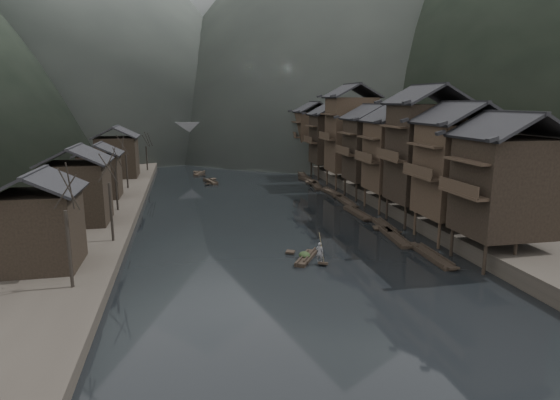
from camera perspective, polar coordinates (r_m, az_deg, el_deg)
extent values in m
plane|color=black|center=(45.44, 0.71, -5.74)|extent=(300.00, 300.00, 0.00)
cube|color=#2D2823|center=(94.32, 16.53, 3.61)|extent=(40.00, 200.00, 1.80)
cube|color=#2D2823|center=(87.21, -28.64, 1.79)|extent=(40.00, 200.00, 1.20)
cylinder|color=black|center=(41.52, 23.68, -6.63)|extent=(0.30, 0.30, 2.90)
cylinder|color=black|center=(45.31, 20.21, -4.84)|extent=(0.30, 0.30, 2.90)
cylinder|color=black|center=(43.14, 26.68, -6.23)|extent=(0.30, 0.30, 2.90)
cylinder|color=black|center=(46.80, 23.08, -4.54)|extent=(0.30, 0.30, 2.90)
cube|color=black|center=(43.95, 25.79, 1.45)|extent=(7.00, 6.00, 8.22)
cube|color=#2F231A|center=(41.72, 21.36, 0.75)|extent=(1.20, 5.70, 0.25)
cylinder|color=#2F231A|center=(47.11, 18.81, -4.10)|extent=(0.30, 0.30, 2.90)
cylinder|color=#2F231A|center=(51.14, 16.12, -2.68)|extent=(0.30, 0.30, 2.90)
cylinder|color=#2F231A|center=(48.54, 21.62, -3.85)|extent=(0.30, 0.30, 2.90)
cylinder|color=#2F231A|center=(52.46, 18.79, -2.49)|extent=(0.30, 0.30, 2.90)
cube|color=#2F231A|center=(49.54, 20.98, 3.41)|extent=(7.00, 6.00, 9.05)
cube|color=#2F231A|center=(47.58, 16.86, 2.81)|extent=(1.20, 5.70, 0.25)
cylinder|color=black|center=(53.03, 15.03, -2.10)|extent=(0.30, 0.30, 2.90)
cylinder|color=black|center=(57.24, 12.90, -0.97)|extent=(0.30, 0.30, 2.90)
cylinder|color=black|center=(54.31, 17.63, -1.93)|extent=(0.30, 0.30, 2.90)
cylinder|color=black|center=(58.42, 15.35, -0.84)|extent=(0.30, 0.30, 2.90)
cube|color=black|center=(55.41, 17.18, 5.45)|extent=(7.00, 6.00, 10.88)
cube|color=#2F231A|center=(53.67, 13.38, 4.88)|extent=(1.20, 5.70, 0.25)
cylinder|color=#2F231A|center=(59.19, 12.02, -0.50)|extent=(0.30, 0.30, 2.90)
cylinder|color=#2F231A|center=(63.52, 10.30, 0.41)|extent=(0.30, 0.30, 2.90)
cylinder|color=#2F231A|center=(60.34, 14.42, -0.39)|extent=(0.30, 0.30, 2.90)
cylinder|color=#2F231A|center=(64.58, 12.57, 0.51)|extent=(0.30, 0.30, 2.90)
cube|color=#2F231A|center=(61.72, 14.01, 5.20)|extent=(7.00, 6.00, 8.63)
cube|color=#2F231A|center=(60.16, 10.54, 4.77)|extent=(1.20, 5.70, 0.25)
cylinder|color=black|center=(66.44, 9.28, 0.96)|extent=(0.30, 0.30, 2.90)
cylinder|color=black|center=(70.86, 7.91, 1.69)|extent=(0.30, 0.30, 2.90)
cylinder|color=black|center=(67.46, 11.47, 1.04)|extent=(0.30, 0.30, 2.90)
cylinder|color=black|center=(71.82, 9.98, 1.76)|extent=(0.30, 0.30, 2.90)
cube|color=black|center=(68.97, 11.15, 6.02)|extent=(7.00, 6.00, 8.65)
cube|color=#2F231A|center=(67.58, 7.99, 5.64)|extent=(1.20, 5.70, 0.25)
cylinder|color=#2F231A|center=(74.77, 6.84, 2.25)|extent=(0.30, 0.30, 2.90)
cylinder|color=#2F231A|center=(79.27, 5.75, 2.83)|extent=(0.30, 0.30, 2.90)
cylinder|color=#2F231A|center=(75.68, 8.82, 2.31)|extent=(0.30, 0.30, 2.90)
cylinder|color=#2F231A|center=(80.13, 7.63, 2.89)|extent=(0.30, 0.30, 2.90)
cube|color=#2F231A|center=(77.19, 8.62, 7.88)|extent=(7.00, 6.00, 11.75)
cube|color=#2F231A|center=(75.95, 5.74, 7.44)|extent=(1.20, 5.70, 0.25)
cylinder|color=black|center=(84.19, 4.70, 3.39)|extent=(0.30, 0.30, 2.90)
cylinder|color=black|center=(88.76, 3.83, 3.85)|extent=(0.30, 0.30, 2.90)
cylinder|color=black|center=(85.00, 6.48, 3.44)|extent=(0.30, 0.30, 2.90)
cylinder|color=black|center=(89.52, 5.53, 3.89)|extent=(0.30, 0.30, 2.90)
cube|color=black|center=(86.73, 6.30, 7.37)|extent=(7.00, 6.00, 8.72)
cube|color=#2F231A|center=(85.63, 3.72, 7.07)|extent=(1.20, 5.70, 0.25)
cylinder|color=#2F231A|center=(95.65, 2.68, 4.45)|extent=(0.30, 0.30, 2.90)
cylinder|color=#2F231A|center=(100.27, 2.01, 4.80)|extent=(0.30, 0.30, 2.90)
cylinder|color=#2F231A|center=(96.36, 4.27, 4.49)|extent=(0.30, 0.30, 2.90)
cylinder|color=#2F231A|center=(100.95, 3.53, 4.84)|extent=(0.30, 0.30, 2.90)
cube|color=#2F231A|center=(98.18, 4.14, 8.01)|extent=(7.00, 6.00, 8.95)
cube|color=#2F231A|center=(97.21, 1.84, 7.73)|extent=(1.20, 5.70, 0.25)
cube|color=black|center=(41.04, -27.17, -2.95)|extent=(5.50, 5.50, 6.00)
cube|color=black|center=(54.28, -23.38, 1.04)|extent=(6.00, 6.00, 6.50)
cube|color=black|center=(67.92, -21.05, 2.95)|extent=(5.00, 5.00, 5.80)
cube|color=black|center=(85.52, -19.18, 5.13)|extent=(6.50, 6.50, 6.80)
cylinder|color=black|center=(35.65, -23.75, -5.11)|extent=(0.24, 0.24, 5.56)
cylinder|color=black|center=(46.34, -20.95, -1.12)|extent=(0.24, 0.24, 5.52)
cylinder|color=black|center=(59.21, -18.95, 1.30)|extent=(0.24, 0.24, 4.64)
cylinder|color=black|center=(73.88, -17.56, 3.57)|extent=(0.24, 0.24, 5.06)
cylinder|color=black|center=(92.32, -16.42, 5.04)|extent=(0.24, 0.24, 4.49)
cube|color=black|center=(44.48, 17.94, -6.54)|extent=(1.33, 6.86, 0.30)
cube|color=black|center=(44.43, 17.95, -6.32)|extent=(1.38, 6.72, 0.10)
cube|color=black|center=(47.11, 15.88, -5.20)|extent=(0.96, 0.87, 0.35)
cube|color=black|center=(41.85, 20.29, -7.68)|extent=(0.96, 0.87, 0.35)
cube|color=black|center=(49.49, 13.71, -4.42)|extent=(1.72, 7.25, 0.30)
cube|color=black|center=(49.44, 13.72, -4.22)|extent=(1.77, 7.11, 0.10)
cube|color=black|center=(52.33, 11.83, -3.27)|extent=(1.01, 0.96, 0.36)
cube|color=black|center=(46.65, 15.85, -5.37)|extent=(1.01, 0.96, 0.36)
cube|color=black|center=(53.56, 12.51, -3.11)|extent=(1.56, 6.01, 0.30)
cube|color=black|center=(53.52, 12.52, -2.92)|extent=(1.61, 5.90, 0.10)
cube|color=black|center=(55.96, 11.13, -2.25)|extent=(0.99, 0.81, 0.32)
cube|color=black|center=(51.14, 14.04, -3.74)|extent=(0.99, 0.81, 0.32)
cube|color=black|center=(58.81, 9.38, -1.63)|extent=(1.34, 6.74, 0.30)
cube|color=black|center=(58.77, 9.39, -1.46)|extent=(1.39, 6.61, 0.10)
cube|color=black|center=(61.75, 8.43, -0.81)|extent=(0.96, 0.86, 0.34)
cube|color=black|center=(55.83, 10.45, -2.26)|extent=(0.96, 0.86, 0.34)
cube|color=black|center=(65.62, 7.91, -0.16)|extent=(1.36, 7.40, 0.30)
cube|color=black|center=(65.59, 7.92, -0.01)|extent=(1.41, 7.25, 0.10)
cube|color=black|center=(68.82, 6.84, 0.55)|extent=(0.97, 0.93, 0.36)
cube|color=black|center=(62.40, 9.10, -0.70)|extent=(0.97, 0.93, 0.36)
cube|color=black|center=(71.46, 6.31, 0.88)|extent=(1.61, 7.13, 0.30)
cube|color=black|center=(71.42, 6.31, 1.02)|extent=(1.66, 6.99, 0.10)
cube|color=black|center=(74.67, 5.70, 1.48)|extent=(1.00, 0.93, 0.35)
cube|color=black|center=(68.20, 6.98, 0.45)|extent=(1.00, 0.93, 0.35)
cube|color=black|center=(77.47, 4.36, 1.78)|extent=(1.93, 6.78, 0.30)
cube|color=black|center=(77.43, 4.36, 1.91)|extent=(1.96, 6.66, 0.10)
cube|color=black|center=(80.36, 3.46, 2.27)|extent=(1.03, 0.93, 0.34)
cube|color=black|center=(74.54, 5.33, 1.47)|extent=(1.03, 0.93, 0.34)
cube|color=black|center=(82.07, 3.49, 2.37)|extent=(1.98, 7.25, 0.30)
cube|color=black|center=(82.04, 3.49, 2.50)|extent=(2.02, 7.12, 0.10)
cube|color=black|center=(85.41, 3.17, 2.85)|extent=(1.04, 0.99, 0.35)
cube|color=black|center=(78.69, 3.84, 2.05)|extent=(1.04, 0.99, 0.35)
cube|color=black|center=(88.43, 2.72, 3.08)|extent=(1.93, 7.17, 0.30)
cube|color=black|center=(88.40, 2.72, 3.19)|extent=(1.97, 7.04, 0.10)
cube|color=black|center=(91.55, 1.95, 3.48)|extent=(1.03, 0.97, 0.35)
cube|color=black|center=(85.28, 3.54, 2.83)|extent=(1.03, 0.97, 0.35)
cube|color=black|center=(81.69, -8.46, 2.22)|extent=(2.34, 5.34, 0.30)
cube|color=black|center=(81.66, -8.47, 2.34)|extent=(2.36, 5.25, 0.10)
cube|color=black|center=(84.10, -8.11, 2.60)|extent=(0.99, 0.85, 0.31)
cube|color=black|center=(79.24, -8.84, 2.01)|extent=(0.99, 0.85, 0.31)
cube|color=black|center=(91.19, -9.81, 3.19)|extent=(2.38, 4.78, 0.30)
cube|color=black|center=(91.16, -9.81, 3.30)|extent=(2.39, 4.70, 0.10)
cube|color=black|center=(93.28, -10.28, 3.45)|extent=(0.99, 0.82, 0.29)
cube|color=black|center=(89.07, -9.32, 3.09)|extent=(0.99, 0.82, 0.29)
cube|color=#4C4C4F|center=(114.84, -7.06, 8.59)|extent=(40.00, 6.00, 1.60)
cube|color=#4C4C4F|center=(112.08, -6.96, 9.18)|extent=(40.00, 0.50, 1.00)
cube|color=#4C4C4F|center=(117.46, -7.19, 9.30)|extent=(40.00, 0.50, 1.00)
cube|color=#4C4C4F|center=(114.86, -14.03, 6.33)|extent=(3.20, 6.00, 6.40)
cube|color=#4C4C4F|center=(114.87, -9.26, 6.53)|extent=(3.20, 6.00, 6.40)
cube|color=#4C4C4F|center=(115.59, -4.77, 6.67)|extent=(3.20, 6.00, 6.40)
cube|color=#4C4C4F|center=(117.10, -0.12, 6.78)|extent=(3.20, 6.00, 6.40)
cube|color=black|center=(41.93, 3.20, -7.08)|extent=(2.96, 4.15, 0.30)
cube|color=black|center=(41.87, 3.20, -6.85)|extent=(2.95, 4.10, 0.10)
cube|color=black|center=(43.28, 1.27, -6.26)|extent=(0.95, 0.86, 0.28)
cube|color=black|center=(40.55, 5.27, -7.58)|extent=(0.95, 0.86, 0.28)
ellipsoid|color=black|center=(41.89, 3.00, -6.25)|extent=(1.02, 1.34, 0.61)
imported|color=#5E5E61|center=(40.49, 4.86, -6.06)|extent=(0.78, 0.71, 1.79)
cylinder|color=#8C7A51|center=(39.79, 5.20, -2.30)|extent=(1.15, 1.85, 3.67)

